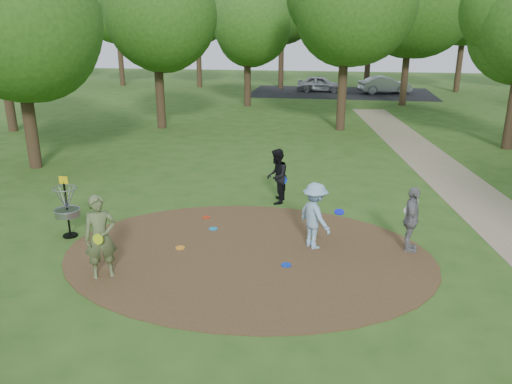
# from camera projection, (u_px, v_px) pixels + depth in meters

# --- Properties ---
(ground) EXTENTS (100.00, 100.00, 0.00)m
(ground) POSITION_uv_depth(u_px,v_px,m) (247.00, 254.00, 11.33)
(ground) COLOR #2D5119
(ground) RESTS_ON ground
(dirt_clearing) EXTENTS (8.40, 8.40, 0.02)m
(dirt_clearing) POSITION_uv_depth(u_px,v_px,m) (247.00, 254.00, 11.33)
(dirt_clearing) COLOR #47301C
(dirt_clearing) RESTS_ON ground
(parking_lot) EXTENTS (14.00, 8.00, 0.01)m
(parking_lot) POSITION_uv_depth(u_px,v_px,m) (341.00, 93.00, 39.11)
(parking_lot) COLOR black
(parking_lot) RESTS_ON ground
(player_observer_with_disc) EXTENTS (0.77, 0.69, 1.76)m
(player_observer_with_disc) POSITION_uv_depth(u_px,v_px,m) (101.00, 237.00, 10.06)
(player_observer_with_disc) COLOR #59693C
(player_observer_with_disc) RESTS_ON ground
(player_throwing_with_disc) EXTENTS (1.21, 1.16, 1.58)m
(player_throwing_with_disc) POSITION_uv_depth(u_px,v_px,m) (315.00, 216.00, 11.45)
(player_throwing_with_disc) COLOR #8DB6D2
(player_throwing_with_disc) RESTS_ON ground
(player_walking_with_disc) EXTENTS (0.63, 0.80, 1.61)m
(player_walking_with_disc) POSITION_uv_depth(u_px,v_px,m) (277.00, 176.00, 14.41)
(player_walking_with_disc) COLOR black
(player_walking_with_disc) RESTS_ON ground
(player_waiting_with_disc) EXTENTS (0.49, 0.94, 1.54)m
(player_waiting_with_disc) POSITION_uv_depth(u_px,v_px,m) (411.00, 220.00, 11.28)
(player_waiting_with_disc) COLOR gray
(player_waiting_with_disc) RESTS_ON ground
(disc_ground_cyan) EXTENTS (0.22, 0.22, 0.02)m
(disc_ground_cyan) POSITION_uv_depth(u_px,v_px,m) (213.00, 229.00, 12.69)
(disc_ground_cyan) COLOR #1788BC
(disc_ground_cyan) RESTS_ON dirt_clearing
(disc_ground_blue) EXTENTS (0.22, 0.22, 0.02)m
(disc_ground_blue) POSITION_uv_depth(u_px,v_px,m) (286.00, 265.00, 10.76)
(disc_ground_blue) COLOR #0B31C4
(disc_ground_blue) RESTS_ON dirt_clearing
(disc_ground_red) EXTENTS (0.22, 0.22, 0.02)m
(disc_ground_red) POSITION_uv_depth(u_px,v_px,m) (206.00, 217.00, 13.45)
(disc_ground_red) COLOR #B82B12
(disc_ground_red) RESTS_ON dirt_clearing
(car_left) EXTENTS (3.70, 1.68, 1.23)m
(car_left) POSITION_uv_depth(u_px,v_px,m) (320.00, 84.00, 39.47)
(car_left) COLOR #9A9CA1
(car_left) RESTS_ON ground
(car_right) EXTENTS (4.16, 2.37, 1.30)m
(car_right) POSITION_uv_depth(u_px,v_px,m) (385.00, 85.00, 38.38)
(car_right) COLOR #9E9EA5
(car_right) RESTS_ON ground
(disc_ground_orange) EXTENTS (0.22, 0.22, 0.02)m
(disc_ground_orange) POSITION_uv_depth(u_px,v_px,m) (180.00, 248.00, 11.59)
(disc_ground_orange) COLOR orange
(disc_ground_orange) RESTS_ON dirt_clearing
(disc_golf_basket) EXTENTS (0.63, 0.63, 1.54)m
(disc_golf_basket) POSITION_uv_depth(u_px,v_px,m) (66.00, 203.00, 12.03)
(disc_golf_basket) COLOR black
(disc_golf_basket) RESTS_ON ground
(tree_ring) EXTENTS (36.60, 45.80, 9.85)m
(tree_ring) POSITION_uv_depth(u_px,v_px,m) (362.00, 17.00, 18.62)
(tree_ring) COLOR #332316
(tree_ring) RESTS_ON ground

